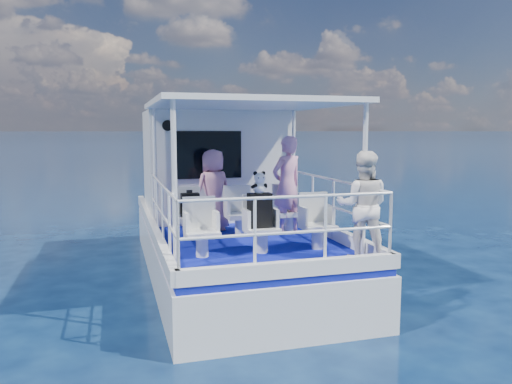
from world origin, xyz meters
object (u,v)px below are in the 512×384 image
(passenger_stbd_aft, at_px, (363,206))
(backpack_center, at_px, (260,210))
(passenger_port_fwd, at_px, (213,190))
(panda, at_px, (259,183))

(passenger_stbd_aft, height_order, backpack_center, passenger_stbd_aft)
(passenger_port_fwd, bearing_deg, backpack_center, 80.59)
(passenger_port_fwd, distance_m, backpack_center, 1.83)
(passenger_port_fwd, relative_size, backpack_center, 2.89)
(backpack_center, distance_m, panda, 0.42)
(passenger_stbd_aft, relative_size, backpack_center, 3.00)
(panda, bearing_deg, passenger_port_fwd, 100.15)
(backpack_center, relative_size, panda, 1.57)
(passenger_stbd_aft, height_order, panda, passenger_stbd_aft)
(backpack_center, bearing_deg, passenger_stbd_aft, -31.18)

